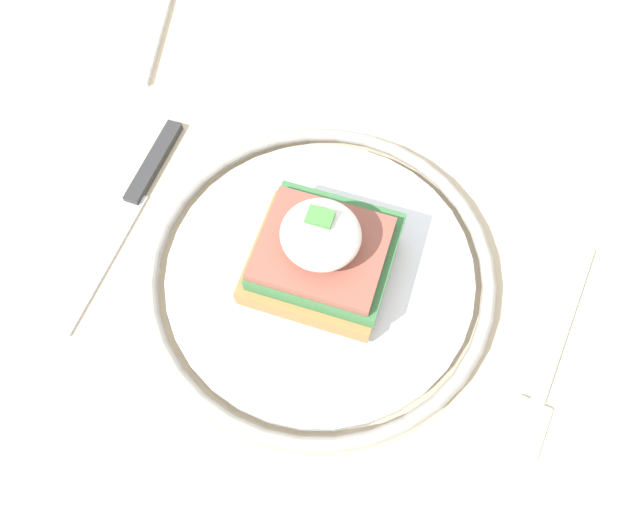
% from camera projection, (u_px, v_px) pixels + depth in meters
% --- Properties ---
extents(ground_plane, '(6.00, 6.00, 0.00)m').
position_uv_depth(ground_plane, '(312.00, 437.00, 1.13)').
color(ground_plane, '#9E9993').
extents(dining_table, '(1.01, 0.70, 0.76)m').
position_uv_depth(dining_table, '(303.00, 318.00, 0.57)').
color(dining_table, '#C6B28E').
rests_on(dining_table, ground_plane).
extents(plate, '(0.25, 0.25, 0.02)m').
position_uv_depth(plate, '(320.00, 273.00, 0.44)').
color(plate, silver).
rests_on(plate, dining_table).
extents(sandwich, '(0.09, 0.09, 0.07)m').
position_uv_depth(sandwich, '(322.00, 252.00, 0.41)').
color(sandwich, '#9E703D').
rests_on(sandwich, plate).
extents(fork, '(0.04, 0.16, 0.00)m').
position_uv_depth(fork, '(552.00, 356.00, 0.42)').
color(fork, silver).
rests_on(fork, dining_table).
extents(knife, '(0.02, 0.19, 0.01)m').
position_uv_depth(knife, '(131.00, 203.00, 0.47)').
color(knife, '#2D2D2D').
rests_on(knife, dining_table).
extents(napkin, '(0.15, 0.14, 0.01)m').
position_uv_depth(napkin, '(90.00, 27.00, 0.55)').
color(napkin, white).
rests_on(napkin, dining_table).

